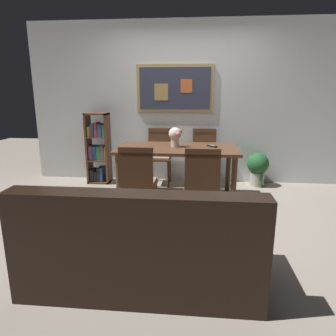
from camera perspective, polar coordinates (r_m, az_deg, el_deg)
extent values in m
plane|color=gray|center=(3.84, 2.24, -8.88)|extent=(12.00, 12.00, 0.00)
cube|color=silver|center=(5.17, 3.44, 11.86)|extent=(5.20, 0.10, 2.60)
cube|color=tan|center=(5.11, 1.26, 14.59)|extent=(1.24, 0.02, 0.76)
cube|color=#33384C|center=(5.10, 1.25, 14.60)|extent=(1.14, 0.01, 0.66)
cube|color=tan|center=(5.11, -1.27, 13.96)|extent=(0.22, 0.00, 0.26)
cube|color=#D86633|center=(5.08, 3.41, 15.00)|extent=(0.19, 0.00, 0.21)
cube|color=brown|center=(4.19, 1.75, 3.63)|extent=(1.63, 0.91, 0.04)
cylinder|color=brown|center=(4.03, -9.17, -2.50)|extent=(0.07, 0.07, 0.72)
cylinder|color=brown|center=(3.93, 12.13, -3.06)|extent=(0.07, 0.07, 0.72)
cylinder|color=brown|center=(4.73, -6.92, 0.06)|extent=(0.07, 0.07, 0.72)
cylinder|color=brown|center=(4.65, 11.12, -0.36)|extent=(0.07, 0.07, 0.72)
cube|color=brown|center=(4.99, -1.75, 1.80)|extent=(0.40, 0.40, 0.03)
cube|color=#997A66|center=(4.99, -1.75, 2.11)|extent=(0.36, 0.36, 0.03)
cylinder|color=brown|center=(5.19, 0.37, -0.27)|extent=(0.04, 0.04, 0.42)
cylinder|color=brown|center=(5.23, -3.34, -0.18)|extent=(0.04, 0.04, 0.42)
cylinder|color=brown|center=(4.86, 0.01, -1.25)|extent=(0.04, 0.04, 0.42)
cylinder|color=brown|center=(4.91, -3.95, -1.15)|extent=(0.04, 0.04, 0.42)
cube|color=brown|center=(5.12, -1.52, 4.88)|extent=(0.38, 0.04, 0.46)
cube|color=brown|center=(5.09, -1.53, 7.10)|extent=(0.38, 0.05, 0.06)
cube|color=brown|center=(3.54, 6.28, -3.40)|extent=(0.40, 0.40, 0.03)
cube|color=#997A66|center=(3.53, 6.29, -2.98)|extent=(0.36, 0.36, 0.03)
cylinder|color=brown|center=(3.46, 3.37, -7.74)|extent=(0.04, 0.04, 0.42)
cylinder|color=brown|center=(3.47, 9.05, -7.86)|extent=(0.04, 0.04, 0.42)
cylinder|color=brown|center=(3.78, 3.57, -5.83)|extent=(0.04, 0.04, 0.42)
cylinder|color=brown|center=(3.78, 8.75, -5.94)|extent=(0.04, 0.04, 0.42)
cube|color=brown|center=(3.30, 6.43, -0.32)|extent=(0.38, 0.04, 0.46)
cube|color=brown|center=(3.26, 6.52, 3.08)|extent=(0.38, 0.05, 0.06)
cube|color=brown|center=(3.62, -5.33, -2.98)|extent=(0.40, 0.40, 0.03)
cube|color=#997A66|center=(3.62, -5.34, -2.56)|extent=(0.36, 0.36, 0.03)
cylinder|color=brown|center=(3.58, -8.45, -7.13)|extent=(0.04, 0.04, 0.42)
cylinder|color=brown|center=(3.51, -3.01, -7.38)|extent=(0.04, 0.04, 0.42)
cylinder|color=brown|center=(3.89, -7.26, -5.34)|extent=(0.04, 0.04, 0.42)
cylinder|color=brown|center=(3.83, -2.26, -5.54)|extent=(0.04, 0.04, 0.42)
cube|color=brown|center=(3.39, -5.98, 0.06)|extent=(0.38, 0.04, 0.46)
cube|color=brown|center=(3.35, -6.07, 3.38)|extent=(0.38, 0.05, 0.06)
cube|color=brown|center=(4.96, 6.73, 1.64)|extent=(0.40, 0.40, 0.03)
cube|color=#997A66|center=(4.96, 6.74, 1.95)|extent=(0.36, 0.36, 0.03)
cylinder|color=brown|center=(5.18, 8.50, -0.44)|extent=(0.04, 0.04, 0.42)
cylinder|color=brown|center=(5.18, 4.75, -0.35)|extent=(0.04, 0.04, 0.42)
cylinder|color=brown|center=(4.86, 8.70, -1.43)|extent=(0.04, 0.04, 0.42)
cylinder|color=brown|center=(4.85, 4.68, -1.34)|extent=(0.04, 0.04, 0.42)
cube|color=brown|center=(5.09, 6.77, 4.73)|extent=(0.38, 0.04, 0.46)
cube|color=brown|center=(5.06, 6.84, 6.97)|extent=(0.38, 0.05, 0.06)
cube|color=black|center=(2.60, -4.44, -15.91)|extent=(1.80, 0.84, 0.40)
cube|color=black|center=(2.12, -6.15, -10.34)|extent=(1.80, 0.20, 0.44)
cube|color=black|center=(2.71, -21.88, -8.32)|extent=(0.18, 0.80, 0.22)
cube|color=black|center=(2.46, 14.68, -10.07)|extent=(0.18, 0.80, 0.22)
cube|color=maroon|center=(2.40, -16.18, -9.50)|extent=(0.32, 0.16, 0.33)
cube|color=#334C72|center=(2.27, -5.40, -10.28)|extent=(0.32, 0.16, 0.33)
cube|color=#B78C33|center=(2.24, 6.20, -10.71)|extent=(0.32, 0.16, 0.33)
cube|color=brown|center=(5.27, -14.53, 3.60)|extent=(0.03, 0.28, 1.16)
cube|color=brown|center=(5.16, -11.07, 3.58)|extent=(0.03, 0.28, 1.16)
cube|color=brown|center=(5.34, -12.49, -2.39)|extent=(0.36, 0.28, 0.03)
cube|color=brown|center=(5.14, -13.16, 9.81)|extent=(0.36, 0.28, 0.03)
cube|color=brown|center=(5.25, -12.70, 1.51)|extent=(0.30, 0.28, 0.02)
cube|color=brown|center=(5.18, -12.93, 5.70)|extent=(0.30, 0.28, 0.02)
cube|color=black|center=(5.34, -13.67, -1.17)|extent=(0.06, 0.22, 0.20)
cube|color=black|center=(5.33, -13.02, -1.38)|extent=(0.05, 0.22, 0.16)
cube|color=black|center=(5.30, -12.49, -1.04)|extent=(0.05, 0.22, 0.23)
cube|color=#2D4C8C|center=(5.29, -12.01, -1.02)|extent=(0.04, 0.22, 0.24)
cube|color=#7F3F72|center=(5.26, -13.91, 2.87)|extent=(0.06, 0.22, 0.23)
cube|color=#2D4C8C|center=(5.24, -13.22, 2.83)|extent=(0.06, 0.22, 0.23)
cube|color=#337247|center=(5.22, -12.53, 2.82)|extent=(0.06, 0.22, 0.22)
cube|color=#595960|center=(5.20, -11.85, 2.86)|extent=(0.06, 0.22, 0.23)
cube|color=gold|center=(5.18, -11.23, 2.78)|extent=(0.04, 0.22, 0.22)
cube|color=gold|center=(5.21, -14.19, 6.70)|extent=(0.05, 0.22, 0.17)
cube|color=#2D4C8C|center=(5.19, -13.62, 6.92)|extent=(0.05, 0.22, 0.20)
cube|color=#B2332D|center=(5.17, -13.02, 7.03)|extent=(0.04, 0.22, 0.22)
cube|color=#2D4C8C|center=(5.15, -12.34, 6.93)|extent=(0.06, 0.22, 0.20)
cube|color=#337247|center=(5.13, -11.58, 6.88)|extent=(0.06, 0.22, 0.19)
cylinder|color=#B2ADA3|center=(5.20, 16.21, -1.93)|extent=(0.23, 0.23, 0.23)
cylinder|color=#332319|center=(5.17, 16.29, -0.82)|extent=(0.21, 0.21, 0.02)
sphere|color=#235B2D|center=(5.14, 16.40, 0.78)|extent=(0.35, 0.35, 0.35)
cylinder|color=#235B2D|center=(5.09, 17.01, -2.22)|extent=(0.03, 0.03, 0.29)
cylinder|color=#235B2D|center=(5.28, 17.29, -1.16)|extent=(0.03, 0.03, 0.20)
cylinder|color=beige|center=(4.19, 1.30, 4.76)|extent=(0.11, 0.11, 0.12)
sphere|color=silver|center=(4.18, 1.31, 6.39)|extent=(0.17, 0.17, 0.17)
sphere|color=silver|center=(4.23, 0.90, 6.76)|extent=(0.05, 0.05, 0.05)
sphere|color=pink|center=(4.12, 1.77, 6.29)|extent=(0.07, 0.07, 0.07)
sphere|color=#D86633|center=(4.19, 2.24, 6.82)|extent=(0.07, 0.07, 0.07)
cube|color=black|center=(4.24, 8.21, 4.03)|extent=(0.14, 0.15, 0.02)
cube|color=gray|center=(4.24, 8.21, 4.19)|extent=(0.09, 0.10, 0.00)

